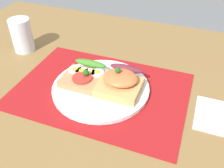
{
  "coord_description": "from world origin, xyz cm",
  "views": [
    {
      "loc": [
        19.71,
        -44.46,
        40.24
      ],
      "look_at": [
        3.0,
        0.0,
        2.85
      ],
      "focal_mm": 39.98,
      "sensor_mm": 36.0,
      "label": 1
    }
  ],
  "objects_px": {
    "plate": "(101,88)",
    "drinking_glass": "(22,35)",
    "sandwich_egg_tomato": "(85,76)",
    "sandwich_salmon": "(121,81)"
  },
  "relations": [
    {
      "from": "plate",
      "to": "sandwich_egg_tomato",
      "type": "xyz_separation_m",
      "value": [
        -0.05,
        0.01,
        0.02
      ]
    },
    {
      "from": "plate",
      "to": "drinking_glass",
      "type": "xyz_separation_m",
      "value": [
        -0.3,
        0.1,
        0.04
      ]
    },
    {
      "from": "plate",
      "to": "sandwich_salmon",
      "type": "xyz_separation_m",
      "value": [
        0.05,
        0.01,
        0.03
      ]
    },
    {
      "from": "sandwich_salmon",
      "to": "drinking_glass",
      "type": "relative_size",
      "value": 1.05
    },
    {
      "from": "plate",
      "to": "sandwich_egg_tomato",
      "type": "distance_m",
      "value": 0.05
    },
    {
      "from": "sandwich_egg_tomato",
      "to": "drinking_glass",
      "type": "bearing_deg",
      "value": 159.95
    },
    {
      "from": "plate",
      "to": "sandwich_salmon",
      "type": "height_order",
      "value": "sandwich_salmon"
    },
    {
      "from": "sandwich_salmon",
      "to": "sandwich_egg_tomato",
      "type": "bearing_deg",
      "value": -179.35
    },
    {
      "from": "sandwich_egg_tomato",
      "to": "drinking_glass",
      "type": "distance_m",
      "value": 0.27
    },
    {
      "from": "plate",
      "to": "sandwich_egg_tomato",
      "type": "bearing_deg",
      "value": 168.89
    }
  ]
}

